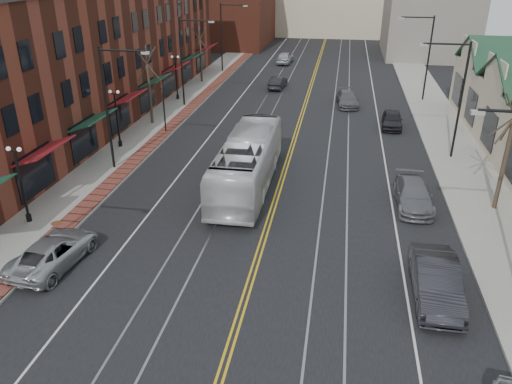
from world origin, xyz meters
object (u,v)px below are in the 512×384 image
at_px(parked_suv, 54,252).
at_px(parked_car_c, 413,195).
at_px(transit_bus, 248,162).
at_px(parked_car_d, 392,119).
at_px(parked_car_b, 436,281).

bearing_deg(parked_suv, parked_car_c, -146.09).
height_order(transit_bus, parked_car_d, transit_bus).
relative_size(parked_car_b, parked_car_c, 1.04).
bearing_deg(parked_car_c, parked_car_d, 89.52).
bearing_deg(parked_car_c, transit_bus, 173.18).
relative_size(parked_car_c, parked_car_d, 1.18).
relative_size(parked_suv, parked_car_d, 1.20).
xyz_separation_m(parked_suv, parked_car_c, (17.23, 9.17, 0.02)).
relative_size(transit_bus, parked_car_c, 2.43).
height_order(parked_car_b, parked_car_c, parked_car_b).
bearing_deg(transit_bus, parked_suv, 54.10).
height_order(transit_bus, parked_car_b, transit_bus).
distance_m(parked_suv, parked_car_d, 29.49).
height_order(parked_suv, parked_car_b, parked_car_b).
height_order(transit_bus, parked_suv, transit_bus).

